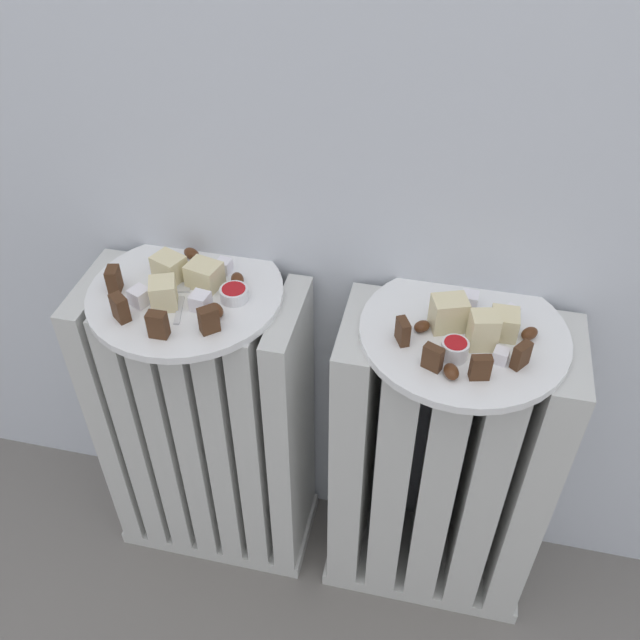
% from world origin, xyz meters
% --- Properties ---
extents(radiator_left, '(0.36, 0.18, 0.60)m').
position_xyz_m(radiator_left, '(-0.20, 0.28, 0.29)').
color(radiator_left, silver).
rests_on(radiator_left, ground_plane).
extents(radiator_right, '(0.36, 0.18, 0.60)m').
position_xyz_m(radiator_right, '(0.20, 0.28, 0.29)').
color(radiator_right, silver).
rests_on(radiator_right, ground_plane).
extents(plate_left, '(0.29, 0.29, 0.01)m').
position_xyz_m(plate_left, '(-0.20, 0.28, 0.60)').
color(plate_left, white).
rests_on(plate_left, radiator_left).
extents(plate_right, '(0.29, 0.29, 0.01)m').
position_xyz_m(plate_right, '(0.20, 0.28, 0.60)').
color(plate_right, white).
rests_on(plate_right, radiator_right).
extents(dark_cake_slice_left_0, '(0.02, 0.03, 0.04)m').
position_xyz_m(dark_cake_slice_left_0, '(-0.30, 0.26, 0.63)').
color(dark_cake_slice_left_0, '#472B19').
rests_on(dark_cake_slice_left_0, plate_left).
extents(dark_cake_slice_left_1, '(0.03, 0.03, 0.04)m').
position_xyz_m(dark_cake_slice_left_1, '(-0.27, 0.20, 0.63)').
color(dark_cake_slice_left_1, '#472B19').
rests_on(dark_cake_slice_left_1, plate_left).
extents(dark_cake_slice_left_2, '(0.03, 0.02, 0.04)m').
position_xyz_m(dark_cake_slice_left_2, '(-0.20, 0.18, 0.63)').
color(dark_cake_slice_left_2, '#472B19').
rests_on(dark_cake_slice_left_2, plate_left).
extents(dark_cake_slice_left_3, '(0.03, 0.03, 0.04)m').
position_xyz_m(dark_cake_slice_left_3, '(-0.14, 0.20, 0.63)').
color(dark_cake_slice_left_3, '#472B19').
rests_on(dark_cake_slice_left_3, plate_left).
extents(marble_cake_slice_left_0, '(0.05, 0.05, 0.04)m').
position_xyz_m(marble_cake_slice_left_0, '(-0.22, 0.24, 0.63)').
color(marble_cake_slice_left_0, beige).
rests_on(marble_cake_slice_left_0, plate_left).
extents(marble_cake_slice_left_1, '(0.05, 0.05, 0.04)m').
position_xyz_m(marble_cake_slice_left_1, '(-0.23, 0.30, 0.63)').
color(marble_cake_slice_left_1, beige).
rests_on(marble_cake_slice_left_1, plate_left).
extents(marble_cake_slice_left_2, '(0.05, 0.05, 0.04)m').
position_xyz_m(marble_cake_slice_left_2, '(-0.18, 0.30, 0.63)').
color(marble_cake_slice_left_2, beige).
rests_on(marble_cake_slice_left_2, plate_left).
extents(turkish_delight_left_0, '(0.03, 0.03, 0.02)m').
position_xyz_m(turkish_delight_left_0, '(-0.25, 0.24, 0.62)').
color(turkish_delight_left_0, white).
rests_on(turkish_delight_left_0, plate_left).
extents(turkish_delight_left_1, '(0.02, 0.02, 0.02)m').
position_xyz_m(turkish_delight_left_1, '(-0.16, 0.34, 0.62)').
color(turkish_delight_left_1, white).
rests_on(turkish_delight_left_1, plate_left).
extents(turkish_delight_left_2, '(0.03, 0.03, 0.03)m').
position_xyz_m(turkish_delight_left_2, '(-0.17, 0.25, 0.62)').
color(turkish_delight_left_2, white).
rests_on(turkish_delight_left_2, plate_left).
extents(medjool_date_left_0, '(0.03, 0.03, 0.02)m').
position_xyz_m(medjool_date_left_0, '(-0.13, 0.31, 0.62)').
color(medjool_date_left_0, '#4C2814').
rests_on(medjool_date_left_0, plate_left).
extents(medjool_date_left_1, '(0.03, 0.03, 0.02)m').
position_xyz_m(medjool_date_left_1, '(-0.22, 0.36, 0.62)').
color(medjool_date_left_1, '#4C2814').
rests_on(medjool_date_left_1, plate_left).
extents(medjool_date_left_2, '(0.03, 0.02, 0.01)m').
position_xyz_m(medjool_date_left_2, '(-0.26, 0.33, 0.62)').
color(medjool_date_left_2, '#4C2814').
rests_on(medjool_date_left_2, plate_left).
extents(medjool_date_left_3, '(0.03, 0.03, 0.02)m').
position_xyz_m(medjool_date_left_3, '(-0.14, 0.24, 0.62)').
color(medjool_date_left_3, '#4C2814').
rests_on(medjool_date_left_3, plate_left).
extents(jam_bowl_left, '(0.04, 0.04, 0.02)m').
position_xyz_m(jam_bowl_left, '(-0.13, 0.28, 0.62)').
color(jam_bowl_left, white).
rests_on(jam_bowl_left, plate_left).
extents(dark_cake_slice_right_0, '(0.02, 0.03, 0.04)m').
position_xyz_m(dark_cake_slice_right_0, '(0.12, 0.24, 0.63)').
color(dark_cake_slice_right_0, '#472B19').
rests_on(dark_cake_slice_right_0, plate_right).
extents(dark_cake_slice_right_1, '(0.03, 0.02, 0.04)m').
position_xyz_m(dark_cake_slice_right_1, '(0.17, 0.20, 0.63)').
color(dark_cake_slice_right_1, '#472B19').
rests_on(dark_cake_slice_right_1, plate_right).
extents(dark_cake_slice_right_2, '(0.03, 0.02, 0.04)m').
position_xyz_m(dark_cake_slice_right_2, '(0.23, 0.19, 0.63)').
color(dark_cake_slice_right_2, '#472B19').
rests_on(dark_cake_slice_right_2, plate_right).
extents(dark_cake_slice_right_3, '(0.03, 0.03, 0.04)m').
position_xyz_m(dark_cake_slice_right_3, '(0.28, 0.23, 0.63)').
color(dark_cake_slice_right_3, '#472B19').
rests_on(dark_cake_slice_right_3, plate_right).
extents(marble_cake_slice_right_0, '(0.06, 0.05, 0.05)m').
position_xyz_m(marble_cake_slice_right_0, '(0.18, 0.28, 0.63)').
color(marble_cake_slice_right_0, beige).
rests_on(marble_cake_slice_right_0, plate_right).
extents(marble_cake_slice_right_1, '(0.04, 0.04, 0.05)m').
position_xyz_m(marble_cake_slice_right_1, '(0.23, 0.26, 0.63)').
color(marble_cake_slice_right_1, beige).
rests_on(marble_cake_slice_right_1, plate_right).
extents(marble_cake_slice_right_2, '(0.04, 0.04, 0.04)m').
position_xyz_m(marble_cake_slice_right_2, '(0.25, 0.28, 0.63)').
color(marble_cake_slice_right_2, beige).
rests_on(marble_cake_slice_right_2, plate_right).
extents(turkish_delight_right_0, '(0.03, 0.03, 0.02)m').
position_xyz_m(turkish_delight_right_0, '(0.21, 0.33, 0.62)').
color(turkish_delight_right_0, white).
rests_on(turkish_delight_right_0, plate_right).
extents(turkish_delight_right_1, '(0.03, 0.03, 0.02)m').
position_xyz_m(turkish_delight_right_1, '(0.22, 0.29, 0.62)').
color(turkish_delight_right_1, white).
rests_on(turkish_delight_right_1, plate_right).
extents(turkish_delight_right_2, '(0.03, 0.03, 0.02)m').
position_xyz_m(turkish_delight_right_2, '(0.26, 0.32, 0.62)').
color(turkish_delight_right_2, white).
rests_on(turkish_delight_right_2, plate_right).
extents(turkish_delight_right_3, '(0.02, 0.02, 0.02)m').
position_xyz_m(turkish_delight_right_3, '(0.25, 0.23, 0.62)').
color(turkish_delight_right_3, white).
rests_on(turkish_delight_right_3, plate_right).
extents(medjool_date_right_0, '(0.03, 0.03, 0.02)m').
position_xyz_m(medjool_date_right_0, '(0.29, 0.28, 0.62)').
color(medjool_date_right_0, '#4C2814').
rests_on(medjool_date_right_0, plate_right).
extents(medjool_date_right_1, '(0.03, 0.03, 0.02)m').
position_xyz_m(medjool_date_right_1, '(0.19, 0.19, 0.62)').
color(medjool_date_right_1, '#4C2814').
rests_on(medjool_date_right_1, plate_right).
extents(medjool_date_right_2, '(0.03, 0.03, 0.01)m').
position_xyz_m(medjool_date_right_2, '(0.15, 0.27, 0.62)').
color(medjool_date_right_2, '#4C2814').
rests_on(medjool_date_right_2, plate_right).
extents(jam_bowl_right, '(0.04, 0.04, 0.03)m').
position_xyz_m(jam_bowl_right, '(0.19, 0.22, 0.62)').
color(jam_bowl_right, white).
rests_on(jam_bowl_right, plate_right).
extents(fork, '(0.04, 0.09, 0.00)m').
position_xyz_m(fork, '(-0.20, 0.26, 0.61)').
color(fork, silver).
rests_on(fork, plate_left).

